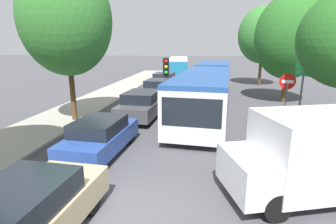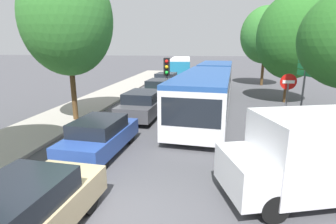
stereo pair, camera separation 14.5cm
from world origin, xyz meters
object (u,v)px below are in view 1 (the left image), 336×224
(queued_car_graphite, at_px, (142,105))
(queued_car_white, at_px, (164,81))
(queued_car_blue, at_px, (100,136))
(direction_sign_post, at_px, (304,74))
(city_bus_rear, at_px, (178,65))
(tree_right_mid, at_px, (291,39))
(white_van, at_px, (326,152))
(traffic_light, at_px, (166,76))
(no_entry_sign, at_px, (286,95))
(queued_car_tan, at_px, (23,217))
(articulated_bus, at_px, (209,84))
(queued_car_green, at_px, (158,89))
(tree_left_mid, at_px, (66,19))
(tree_right_far, at_px, (264,37))

(queued_car_graphite, xyz_separation_m, queued_car_white, (-0.35, 10.39, -0.01))
(queued_car_blue, xyz_separation_m, direction_sign_post, (8.90, 5.63, 1.87))
(city_bus_rear, height_order, tree_right_mid, tree_right_mid)
(white_van, bearing_deg, traffic_light, -67.98)
(queued_car_white, bearing_deg, no_entry_sign, -145.32)
(queued_car_tan, relative_size, direction_sign_post, 1.17)
(queued_car_tan, xyz_separation_m, queued_car_graphite, (0.01, 10.02, 0.05))
(traffic_light, bearing_deg, tree_right_mid, 122.04)
(queued_car_graphite, xyz_separation_m, white_van, (6.72, -7.05, 0.47))
(traffic_light, height_order, no_entry_sign, traffic_light)
(white_van, height_order, traffic_light, traffic_light)
(articulated_bus, bearing_deg, white_van, 20.27)
(queued_car_graphite, distance_m, white_van, 9.75)
(articulated_bus, height_order, queued_car_graphite, articulated_bus)
(queued_car_green, bearing_deg, traffic_light, -162.34)
(traffic_light, bearing_deg, tree_left_mid, -90.61)
(tree_left_mid, bearing_deg, queued_car_blue, -51.89)
(queued_car_graphite, relative_size, tree_right_far, 0.58)
(queued_car_blue, bearing_deg, no_entry_sign, -62.84)
(queued_car_blue, bearing_deg, white_van, -100.90)
(no_entry_sign, bearing_deg, queued_car_tan, -41.31)
(articulated_bus, xyz_separation_m, tree_left_mid, (-7.17, -5.22, 3.78))
(queued_car_blue, xyz_separation_m, traffic_light, (1.84, 4.49, 1.80))
(queued_car_graphite, bearing_deg, tree_left_mid, 114.48)
(articulated_bus, height_order, traffic_light, traffic_light)
(queued_car_graphite, relative_size, tree_left_mid, 0.56)
(queued_car_green, height_order, tree_left_mid, tree_left_mid)
(queued_car_tan, relative_size, queued_car_blue, 1.04)
(queued_car_blue, distance_m, queued_car_white, 15.58)
(no_entry_sign, distance_m, tree_left_mid, 11.04)
(city_bus_rear, height_order, queued_car_blue, city_bus_rear)
(queued_car_blue, height_order, queued_car_green, queued_car_green)
(white_van, xyz_separation_m, direction_sign_post, (1.80, 7.48, 1.33))
(queued_car_blue, relative_size, traffic_light, 1.19)
(no_entry_sign, height_order, direction_sign_post, direction_sign_post)
(traffic_light, xyz_separation_m, tree_left_mid, (-4.90, -0.59, 2.76))
(queued_car_green, distance_m, tree_left_mid, 8.88)
(tree_right_mid, bearing_deg, tree_right_far, 90.53)
(queued_car_graphite, bearing_deg, tree_right_far, -29.24)
(queued_car_tan, xyz_separation_m, queued_car_blue, (-0.36, 4.83, -0.03))
(city_bus_rear, relative_size, white_van, 2.08)
(tree_left_mid, bearing_deg, queued_car_white, 75.23)
(city_bus_rear, distance_m, queued_car_green, 16.56)
(queued_car_blue, relative_size, queued_car_graphite, 0.90)
(tree_right_far, bearing_deg, traffic_light, -117.43)
(city_bus_rear, height_order, queued_car_white, city_bus_rear)
(articulated_bus, relative_size, queued_car_white, 3.91)
(direction_sign_post, height_order, tree_right_mid, tree_right_mid)
(queued_car_graphite, xyz_separation_m, tree_right_far, (9.14, 14.09, 4.09))
(city_bus_rear, xyz_separation_m, tree_right_far, (9.39, -8.05, 3.50))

